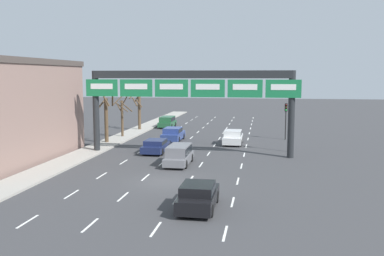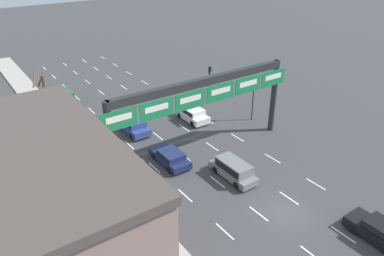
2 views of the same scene
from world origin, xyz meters
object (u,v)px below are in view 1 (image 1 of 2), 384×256
Objects in this scene: sign_gantry at (190,90)px; car_navy at (156,145)px; suv_green at (167,121)px; traffic_light_near_gantry at (286,114)px; tree_bare_second at (122,114)px; car_white at (233,137)px; car_black at (198,195)px; car_blue at (173,134)px; tree_bare_closest at (106,116)px; suv_grey at (179,154)px; tree_bare_third at (139,107)px; traffic_light_mid_block at (290,116)px.

sign_gantry reaches higher than car_navy.
suv_green is 1.04× the size of traffic_light_near_gantry.
car_white is at bearing -12.72° from tree_bare_second.
car_black is (3.17, -15.90, -5.17)m from sign_gantry.
car_blue is 7.58m from tree_bare_closest.
tree_bare_closest is (-9.84, 9.68, 2.01)m from suv_grey.
sign_gantry reaches higher than car_black.
tree_bare_third reaches higher than tree_bare_second.
tree_bare_second is at bearing 116.79° from car_black.
car_black is 22.57m from car_white.
tree_bare_second is at bearing 86.85° from tree_bare_closest.
car_white is 9.20m from car_navy.
tree_bare_second is 6.72m from tree_bare_third.
tree_bare_closest reaches higher than car_navy.
traffic_light_near_gantry is 0.74× the size of tree_bare_closest.
sign_gantry is at bearing -27.22° from tree_bare_closest.
tree_bare_second is (-6.37, 9.13, 2.07)m from car_navy.
car_blue is 0.89× the size of tree_bare_second.
suv_grey is (-3.62, -11.21, 0.10)m from car_white.
tree_bare_closest reaches higher than traffic_light_near_gantry.
tree_bare_closest reaches higher than car_white.
suv_green is (-6.68, 20.12, -5.08)m from sign_gantry.
suv_green is 12.60m from car_blue.
traffic_light_mid_block is at bearing -35.35° from tree_bare_third.
car_blue is 0.84× the size of tree_bare_third.
car_black is 27.65m from traffic_light_near_gantry.
car_blue reaches higher than car_navy.
traffic_light_mid_block reaches higher than suv_grey.
car_white is 13.71m from tree_bare_closest.
sign_gantry reaches higher than traffic_light_mid_block.
car_blue is at bearing 104.10° from suv_grey.
suv_grey is (-0.14, -4.55, -5.04)m from sign_gantry.
suv_green is at bearing 77.62° from tree_bare_closest.
tree_bare_closest is (-6.62, 4.62, 2.23)m from car_navy.
suv_green is 18.40m from traffic_light_near_gantry.
traffic_light_near_gantry is at bearing 89.60° from traffic_light_mid_block.
sign_gantry is 4.59× the size of car_black.
tree_bare_second is at bearing 165.53° from car_blue.
tree_bare_closest is at bearing -156.91° from car_blue.
car_white is 0.77× the size of tree_bare_closest.
car_blue is at bearing 23.09° from tree_bare_closest.
car_navy is 1.06× the size of suv_green.
sign_gantry is 4.58× the size of car_white.
traffic_light_mid_block reaches higher than suv_green.
sign_gantry reaches higher than suv_grey.
car_blue is at bearing 168.97° from car_white.
tree_bare_third is (-13.20, 9.70, 2.25)m from car_white.
car_navy is 0.95× the size of traffic_light_mid_block.
car_navy is at bearing 171.31° from sign_gantry.
car_navy is 17.24m from tree_bare_third.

